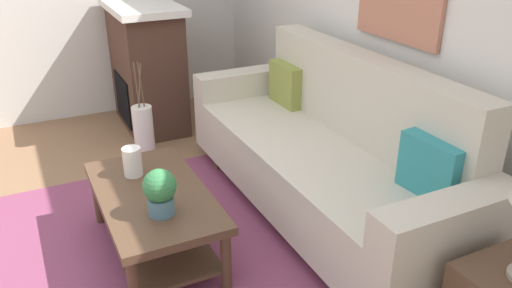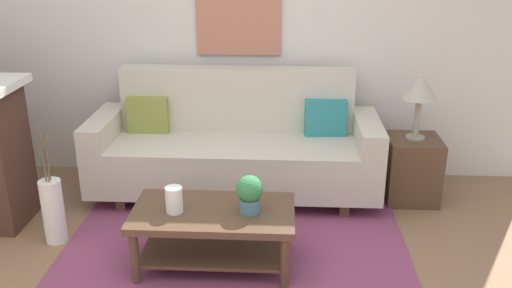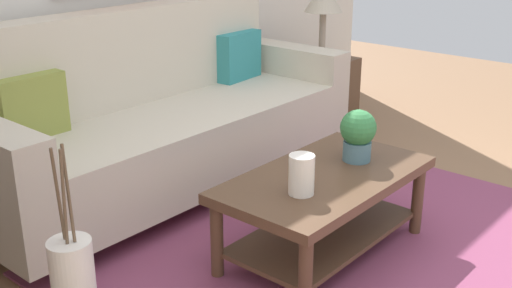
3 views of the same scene
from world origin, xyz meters
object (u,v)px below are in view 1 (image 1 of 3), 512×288
object	(u,v)px
couch	(327,156)
potted_plant_tabletop	(160,191)
throw_pillow_olive	(287,84)
throw_pillow_teal	(431,167)
fireplace	(147,66)
floor_vase	(144,135)
coffee_table	(154,209)
tabletop_vase	(132,162)

from	to	relation	value
couch	potted_plant_tabletop	xyz separation A→B (m)	(0.20, -1.19, 0.14)
couch	throw_pillow_olive	world-z (taller)	couch
throw_pillow_teal	couch	bearing A→B (deg)	-170.97
couch	fireplace	distance (m)	2.17
floor_vase	potted_plant_tabletop	bearing A→B (deg)	-10.53
coffee_table	tabletop_vase	xyz separation A→B (m)	(-0.25, -0.04, 0.21)
coffee_table	fireplace	size ratio (longest dim) A/B	0.95
fireplace	potted_plant_tabletop	bearing A→B (deg)	-13.41
couch	tabletop_vase	bearing A→B (deg)	-103.78
fireplace	couch	bearing A→B (deg)	17.29
coffee_table	throw_pillow_olive	bearing A→B (deg)	119.67
coffee_table	potted_plant_tabletop	distance (m)	0.36
couch	floor_vase	xyz separation A→B (m)	(-1.28, -0.91, -0.18)
potted_plant_tabletop	fireplace	world-z (taller)	fireplace
throw_pillow_teal	floor_vase	bearing A→B (deg)	-153.36
coffee_table	floor_vase	xyz separation A→B (m)	(-1.23, 0.26, -0.07)
throw_pillow_teal	potted_plant_tabletop	bearing A→B (deg)	-113.78
throw_pillow_olive	potted_plant_tabletop	bearing A→B (deg)	-53.00
tabletop_vase	fireplace	distance (m)	1.86
throw_pillow_olive	tabletop_vase	distance (m)	1.43
tabletop_vase	fireplace	bearing A→B (deg)	162.12
throw_pillow_olive	potted_plant_tabletop	xyz separation A→B (m)	(0.99, -1.31, -0.11)
couch	fireplace	world-z (taller)	fireplace
couch	tabletop_vase	xyz separation A→B (m)	(-0.30, -1.21, 0.09)
tabletop_vase	fireplace	xyz separation A→B (m)	(-1.77, 0.57, 0.07)
couch	throw_pillow_olive	xyz separation A→B (m)	(-0.78, 0.12, 0.25)
tabletop_vase	potted_plant_tabletop	size ratio (longest dim) A/B	0.69
throw_pillow_olive	coffee_table	xyz separation A→B (m)	(0.74, -1.29, -0.37)
tabletop_vase	potted_plant_tabletop	distance (m)	0.51
throw_pillow_teal	coffee_table	bearing A→B (deg)	-122.57
potted_plant_tabletop	floor_vase	bearing A→B (deg)	169.47
couch	floor_vase	distance (m)	1.58
potted_plant_tabletop	coffee_table	bearing A→B (deg)	176.46
throw_pillow_olive	throw_pillow_teal	size ratio (longest dim) A/B	1.00
coffee_table	floor_vase	bearing A→B (deg)	168.09
tabletop_vase	fireplace	size ratio (longest dim) A/B	0.16
floor_vase	throw_pillow_olive	bearing A→B (deg)	64.32
throw_pillow_teal	tabletop_vase	xyz separation A→B (m)	(-1.08, -1.34, -0.16)
couch	floor_vase	bearing A→B (deg)	-144.58
throw_pillow_olive	floor_vase	world-z (taller)	throw_pillow_olive
throw_pillow_teal	floor_vase	distance (m)	2.35
couch	throw_pillow_teal	distance (m)	0.83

